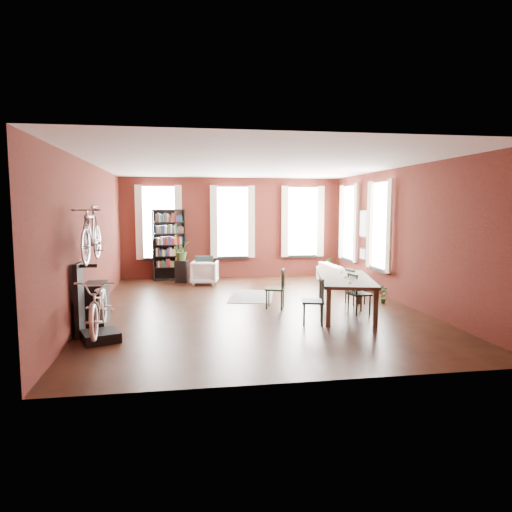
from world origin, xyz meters
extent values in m
plane|color=black|center=(0.00, 0.00, 0.00)|extent=(9.00, 9.00, 0.00)
cube|color=silver|center=(0.00, 0.00, 3.20)|extent=(7.00, 9.00, 0.04)
cube|color=#411410|center=(0.00, 4.50, 1.60)|extent=(7.00, 0.04, 3.20)
cube|color=#411410|center=(0.00, -4.50, 1.60)|extent=(7.00, 0.04, 3.20)
cube|color=#411410|center=(-3.50, 0.00, 1.60)|extent=(0.04, 9.00, 3.20)
cube|color=#411410|center=(3.50, 0.00, 1.60)|extent=(0.04, 9.00, 3.20)
cube|color=white|center=(-2.30, 4.47, 1.80)|extent=(1.00, 0.04, 2.20)
cube|color=beige|center=(-2.30, 4.40, 1.80)|extent=(1.40, 0.06, 2.30)
cube|color=white|center=(0.00, 4.47, 1.80)|extent=(1.00, 0.04, 2.20)
cube|color=beige|center=(0.00, 4.40, 1.80)|extent=(1.40, 0.06, 2.30)
cube|color=white|center=(2.30, 4.47, 1.80)|extent=(1.00, 0.04, 2.20)
cube|color=beige|center=(2.30, 4.40, 1.80)|extent=(1.40, 0.06, 2.30)
cube|color=white|center=(3.47, 1.00, 1.80)|extent=(0.04, 1.00, 2.20)
cube|color=beige|center=(3.40, 1.00, 1.80)|extent=(0.06, 1.40, 2.30)
cube|color=white|center=(3.47, 3.20, 1.80)|extent=(0.04, 1.00, 2.20)
cube|color=beige|center=(3.40, 3.20, 1.80)|extent=(0.06, 1.40, 2.30)
cube|color=black|center=(3.46, 2.10, 1.80)|extent=(0.04, 0.55, 0.75)
cube|color=black|center=(3.46, 2.10, 0.95)|extent=(0.04, 0.45, 0.35)
cube|color=#453929|center=(1.81, -0.95, 0.39)|extent=(1.56, 2.49, 0.79)
cube|color=#1B3C3D|center=(0.89, -1.67, 0.46)|extent=(0.51, 0.51, 0.91)
cube|color=black|center=(0.45, -0.15, 0.45)|extent=(0.53, 0.53, 0.89)
cube|color=black|center=(2.11, -0.98, 0.43)|extent=(0.47, 0.47, 0.87)
cube|color=#1B3C38|center=(2.41, 0.00, 0.41)|extent=(0.47, 0.47, 0.83)
cube|color=black|center=(-2.00, 4.30, 1.10)|extent=(1.00, 0.32, 2.20)
imported|color=silver|center=(-0.96, 3.33, 0.38)|extent=(0.86, 0.82, 0.76)
imported|color=beige|center=(2.95, 2.60, 0.41)|extent=(0.61, 2.08, 0.81)
cube|color=black|center=(0.12, 1.22, 0.01)|extent=(1.41, 1.89, 0.01)
cube|color=black|center=(-2.99, -2.18, 0.08)|extent=(0.75, 0.75, 0.17)
cube|color=black|center=(-3.40, -1.80, 0.65)|extent=(0.16, 0.60, 1.30)
cube|color=black|center=(-3.28, -0.90, 0.40)|extent=(0.40, 0.80, 0.80)
cube|color=black|center=(-1.63, 3.72, 0.34)|extent=(0.41, 0.41, 0.67)
imported|color=#2D5421|center=(3.10, 4.30, 0.14)|extent=(0.37, 0.64, 0.28)
imported|color=#325E25|center=(3.07, -0.06, 0.08)|extent=(0.28, 0.46, 0.16)
imported|color=silver|center=(-2.99, -2.17, 1.05)|extent=(0.66, 0.96, 1.77)
imported|color=#A5A8AD|center=(-3.15, -1.80, 2.13)|extent=(0.47, 1.00, 1.66)
imported|color=#385A24|center=(-1.61, 3.74, 0.90)|extent=(0.68, 0.71, 0.45)
camera|label=1|loc=(-1.59, -10.06, 2.27)|focal=32.00mm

